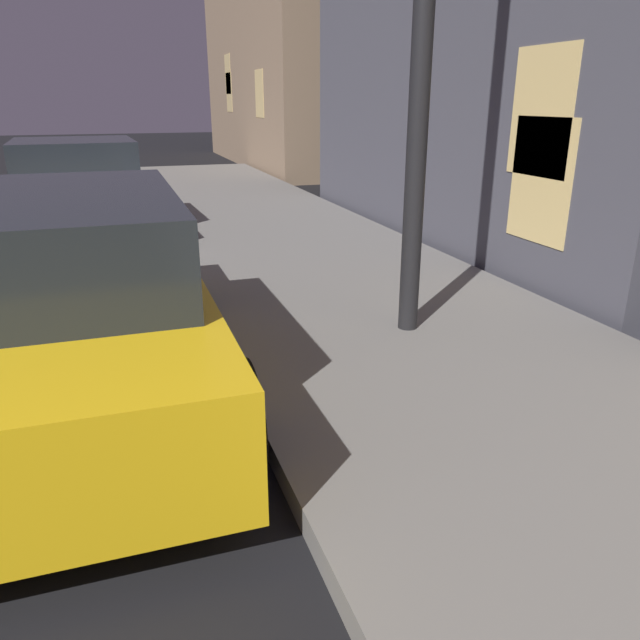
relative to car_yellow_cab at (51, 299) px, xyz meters
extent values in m
cube|color=gold|center=(0.00, 0.04, -0.15)|extent=(1.91, 4.29, 0.64)
cube|color=#1E2328|center=(0.00, -0.11, 0.43)|extent=(1.67, 2.36, 0.56)
cylinder|color=black|center=(0.96, 1.37, -0.39)|extent=(0.22, 0.66, 0.66)
cylinder|color=black|center=(0.96, -1.29, -0.39)|extent=(0.22, 0.66, 0.66)
cube|color=silver|center=(0.00, 5.69, -0.15)|extent=(2.04, 4.14, 0.64)
cube|color=#1E2328|center=(0.01, 5.49, 0.43)|extent=(1.72, 1.92, 0.56)
cylinder|color=black|center=(-1.00, 6.90, -0.39)|extent=(0.25, 0.67, 0.66)
cylinder|color=black|center=(0.88, 6.99, -0.39)|extent=(0.25, 0.67, 0.66)
cylinder|color=black|center=(-0.88, 4.39, -0.39)|extent=(0.25, 0.67, 0.66)
cylinder|color=black|center=(1.00, 4.48, -0.39)|extent=(0.25, 0.67, 0.66)
cube|color=#F2D17F|center=(4.47, 0.94, 1.13)|extent=(0.06, 0.90, 1.20)
cube|color=#F2D17F|center=(4.47, 0.83, 0.50)|extent=(0.06, 0.90, 1.20)
cube|color=#8C7259|center=(8.79, 15.46, 3.75)|extent=(8.67, 10.59, 8.95)
cube|color=#F2D17F|center=(4.47, 16.86, 2.01)|extent=(0.06, 0.90, 1.20)
cube|color=#F2D17F|center=(4.47, 16.78, 1.46)|extent=(0.06, 0.90, 1.20)
cube|color=#F2D17F|center=(4.47, 12.55, 1.39)|extent=(0.06, 0.90, 1.20)
camera|label=1|loc=(0.46, -4.21, 1.25)|focal=34.19mm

